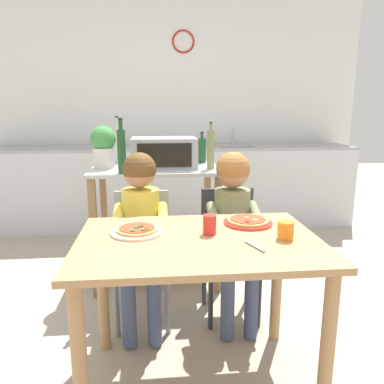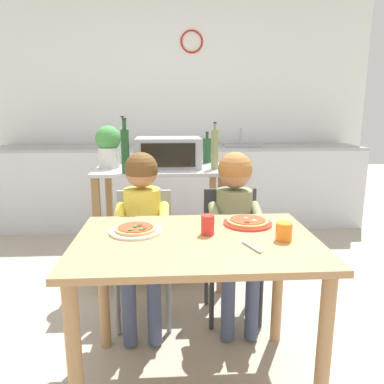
{
  "view_description": "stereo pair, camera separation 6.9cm",
  "coord_description": "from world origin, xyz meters",
  "px_view_note": "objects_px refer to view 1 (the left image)",
  "views": [
    {
      "loc": [
        -0.19,
        -1.6,
        1.33
      ],
      "look_at": [
        0.0,
        0.3,
        0.9
      ],
      "focal_mm": 34.98,
      "sensor_mm": 36.0,
      "label": 1
    },
    {
      "loc": [
        -0.12,
        -1.61,
        1.33
      ],
      "look_at": [
        0.0,
        0.3,
        0.9
      ],
      "focal_mm": 34.98,
      "sensor_mm": 36.0,
      "label": 2
    }
  ],
  "objects_px": {
    "toaster_oven": "(164,153)",
    "drinking_cup_red": "(209,225)",
    "bottle_slim_sauce": "(118,144)",
    "child_in_olive_shirt": "(234,215)",
    "bottle_tall_green_wine": "(211,149)",
    "bottle_squat_spirits": "(202,150)",
    "kitchen_island_cart": "(156,206)",
    "bottle_brown_beer": "(122,150)",
    "pizza_plate_red_rimmed": "(248,221)",
    "dining_chair_left": "(142,247)",
    "dining_chair_right": "(229,243)",
    "drinking_cup_orange": "(286,230)",
    "serving_spoon": "(255,246)",
    "child_in_yellow_shirt": "(141,220)",
    "potted_herb_plant": "(104,146)",
    "dining_table": "(198,264)",
    "pizza_plate_cream": "(137,230)"
  },
  "relations": [
    {
      "from": "kitchen_island_cart",
      "to": "child_in_olive_shirt",
      "type": "bearing_deg",
      "value": -54.87
    },
    {
      "from": "bottle_slim_sauce",
      "to": "bottle_brown_beer",
      "type": "relative_size",
      "value": 1.01
    },
    {
      "from": "dining_chair_right",
      "to": "drinking_cup_orange",
      "type": "bearing_deg",
      "value": -80.86
    },
    {
      "from": "serving_spoon",
      "to": "toaster_oven",
      "type": "bearing_deg",
      "value": 104.81
    },
    {
      "from": "pizza_plate_cream",
      "to": "drinking_cup_orange",
      "type": "xyz_separation_m",
      "value": [
        0.67,
        -0.15,
        0.03
      ]
    },
    {
      "from": "child_in_olive_shirt",
      "to": "drinking_cup_orange",
      "type": "bearing_deg",
      "value": -79.1
    },
    {
      "from": "bottle_squat_spirits",
      "to": "dining_chair_left",
      "type": "xyz_separation_m",
      "value": [
        -0.47,
        -0.77,
        -0.52
      ]
    },
    {
      "from": "potted_herb_plant",
      "to": "serving_spoon",
      "type": "bearing_deg",
      "value": -59.25
    },
    {
      "from": "kitchen_island_cart",
      "to": "toaster_oven",
      "type": "distance_m",
      "value": 0.42
    },
    {
      "from": "toaster_oven",
      "to": "bottle_brown_beer",
      "type": "xyz_separation_m",
      "value": [
        -0.29,
        -0.24,
        0.05
      ]
    },
    {
      "from": "kitchen_island_cart",
      "to": "bottle_brown_beer",
      "type": "height_order",
      "value": "bottle_brown_beer"
    },
    {
      "from": "kitchen_island_cart",
      "to": "serving_spoon",
      "type": "height_order",
      "value": "kitchen_island_cart"
    },
    {
      "from": "dining_table",
      "to": "child_in_olive_shirt",
      "type": "xyz_separation_m",
      "value": [
        0.28,
        0.54,
        0.07
      ]
    },
    {
      "from": "bottle_slim_sauce",
      "to": "serving_spoon",
      "type": "relative_size",
      "value": 2.67
    },
    {
      "from": "serving_spoon",
      "to": "dining_chair_left",
      "type": "bearing_deg",
      "value": 123.24
    },
    {
      "from": "bottle_slim_sauce",
      "to": "pizza_plate_cream",
      "type": "height_order",
      "value": "bottle_slim_sauce"
    },
    {
      "from": "dining_chair_right",
      "to": "child_in_yellow_shirt",
      "type": "xyz_separation_m",
      "value": [
        -0.56,
        -0.13,
        0.21
      ]
    },
    {
      "from": "bottle_slim_sauce",
      "to": "dining_chair_left",
      "type": "bearing_deg",
      "value": -75.9
    },
    {
      "from": "dining_table",
      "to": "dining_chair_left",
      "type": "relative_size",
      "value": 1.36
    },
    {
      "from": "kitchen_island_cart",
      "to": "dining_table",
      "type": "relative_size",
      "value": 0.86
    },
    {
      "from": "pizza_plate_cream",
      "to": "pizza_plate_red_rimmed",
      "type": "bearing_deg",
      "value": 9.06
    },
    {
      "from": "bottle_tall_green_wine",
      "to": "drinking_cup_orange",
      "type": "relative_size",
      "value": 4.16
    },
    {
      "from": "bottle_tall_green_wine",
      "to": "toaster_oven",
      "type": "bearing_deg",
      "value": 162.87
    },
    {
      "from": "drinking_cup_red",
      "to": "child_in_olive_shirt",
      "type": "bearing_deg",
      "value": 65.59
    },
    {
      "from": "bottle_tall_green_wine",
      "to": "child_in_olive_shirt",
      "type": "distance_m",
      "value": 0.64
    },
    {
      "from": "bottle_tall_green_wine",
      "to": "dining_table",
      "type": "height_order",
      "value": "bottle_tall_green_wine"
    },
    {
      "from": "toaster_oven",
      "to": "serving_spoon",
      "type": "distance_m",
      "value": 1.38
    },
    {
      "from": "toaster_oven",
      "to": "drinking_cup_red",
      "type": "height_order",
      "value": "toaster_oven"
    },
    {
      "from": "pizza_plate_red_rimmed",
      "to": "drinking_cup_red",
      "type": "xyz_separation_m",
      "value": [
        -0.22,
        -0.14,
        0.03
      ]
    },
    {
      "from": "bottle_squat_spirits",
      "to": "drinking_cup_orange",
      "type": "height_order",
      "value": "bottle_squat_spirits"
    },
    {
      "from": "bottle_brown_beer",
      "to": "pizza_plate_cream",
      "type": "relative_size",
      "value": 1.48
    },
    {
      "from": "dining_chair_left",
      "to": "pizza_plate_cream",
      "type": "bearing_deg",
      "value": -89.98
    },
    {
      "from": "bottle_brown_beer",
      "to": "dining_chair_right",
      "type": "bearing_deg",
      "value": -22.28
    },
    {
      "from": "potted_herb_plant",
      "to": "dining_chair_right",
      "type": "height_order",
      "value": "potted_herb_plant"
    },
    {
      "from": "bottle_squat_spirits",
      "to": "child_in_yellow_shirt",
      "type": "distance_m",
      "value": 1.05
    },
    {
      "from": "serving_spoon",
      "to": "kitchen_island_cart",
      "type": "bearing_deg",
      "value": 107.16
    },
    {
      "from": "bottle_tall_green_wine",
      "to": "drinking_cup_red",
      "type": "distance_m",
      "value": 1.06
    },
    {
      "from": "toaster_oven",
      "to": "bottle_tall_green_wine",
      "type": "xyz_separation_m",
      "value": [
        0.33,
        -0.1,
        0.03
      ]
    },
    {
      "from": "bottle_squat_spirits",
      "to": "dining_chair_left",
      "type": "height_order",
      "value": "bottle_squat_spirits"
    },
    {
      "from": "bottle_slim_sauce",
      "to": "child_in_olive_shirt",
      "type": "height_order",
      "value": "bottle_slim_sauce"
    },
    {
      "from": "toaster_oven",
      "to": "bottle_squat_spirits",
      "type": "xyz_separation_m",
      "value": [
        0.31,
        0.23,
        -0.01
      ]
    },
    {
      "from": "bottle_brown_beer",
      "to": "dining_chair_right",
      "type": "relative_size",
      "value": 0.46
    },
    {
      "from": "bottle_brown_beer",
      "to": "pizza_plate_red_rimmed",
      "type": "distance_m",
      "value": 1.05
    },
    {
      "from": "bottle_slim_sauce",
      "to": "child_in_yellow_shirt",
      "type": "height_order",
      "value": "bottle_slim_sauce"
    },
    {
      "from": "kitchen_island_cart",
      "to": "dining_chair_left",
      "type": "height_order",
      "value": "kitchen_island_cart"
    },
    {
      "from": "bottle_tall_green_wine",
      "to": "dining_chair_left",
      "type": "relative_size",
      "value": 0.42
    },
    {
      "from": "dining_chair_left",
      "to": "potted_herb_plant",
      "type": "bearing_deg",
      "value": 117.04
    },
    {
      "from": "potted_herb_plant",
      "to": "child_in_olive_shirt",
      "type": "distance_m",
      "value": 1.12
    },
    {
      "from": "pizza_plate_cream",
      "to": "serving_spoon",
      "type": "relative_size",
      "value": 1.79
    },
    {
      "from": "child_in_yellow_shirt",
      "to": "child_in_olive_shirt",
      "type": "height_order",
      "value": "child_in_yellow_shirt"
    }
  ]
}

